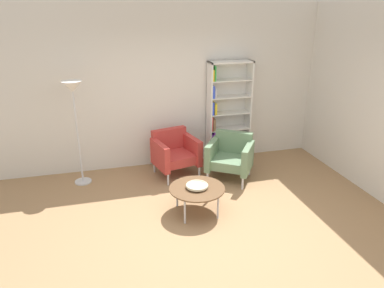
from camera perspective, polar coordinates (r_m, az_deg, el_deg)
The scene contains 9 objects.
ground_plane at distance 5.10m, azimuth 2.59°, elevation -13.35°, with size 8.32×8.32×0.00m, color #9E7751.
plaster_back_panel at distance 6.74m, azimuth -3.54°, elevation 8.79°, with size 6.40×0.12×2.90m, color silver.
plaster_right_partition at distance 6.37m, azimuth 26.56°, elevation 5.86°, with size 0.12×5.20×2.90m, color silver.
bookshelf_tall at distance 6.95m, azimuth 5.16°, elevation 4.61°, with size 0.80×0.30×1.90m.
coffee_table_low at distance 5.33m, azimuth 0.78°, elevation -7.03°, with size 0.80×0.80×0.40m.
decorative_bowl at distance 5.30m, azimuth 0.78°, elevation -6.42°, with size 0.32×0.32×0.05m.
armchair_spare_guest at distance 6.51m, azimuth -2.69°, elevation -1.23°, with size 0.85×0.80×0.78m.
armchair_corner_red at distance 6.38m, azimuth 5.96°, elevation -1.80°, with size 0.94×0.93×0.78m.
floor_lamp_torchiere at distance 6.13m, azimuth -17.78°, elevation 6.56°, with size 0.32×0.32×1.74m.
Camera 1 is at (-1.30, -4.00, 2.88)m, focal length 34.62 mm.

